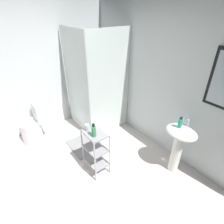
% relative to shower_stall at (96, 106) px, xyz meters
% --- Properties ---
extents(ground_plane, '(4.20, 4.20, 0.02)m').
position_rel_shower_stall_xyz_m(ground_plane, '(1.19, -1.23, -0.47)').
color(ground_plane, silver).
extents(wall_back, '(4.20, 0.14, 2.50)m').
position_rel_shower_stall_xyz_m(wall_back, '(1.21, 0.62, 0.79)').
color(wall_back, silver).
rests_on(wall_back, ground_plane).
extents(wall_left, '(0.10, 4.20, 2.50)m').
position_rel_shower_stall_xyz_m(wall_left, '(-0.66, -1.23, 0.79)').
color(wall_left, silver).
rests_on(wall_left, ground_plane).
extents(shower_stall, '(0.92, 0.92, 2.00)m').
position_rel_shower_stall_xyz_m(shower_stall, '(0.00, 0.00, 0.00)').
color(shower_stall, white).
rests_on(shower_stall, ground_plane).
extents(pedestal_sink, '(0.46, 0.37, 0.81)m').
position_rel_shower_stall_xyz_m(pedestal_sink, '(1.81, 0.29, 0.12)').
color(pedestal_sink, white).
rests_on(pedestal_sink, ground_plane).
extents(sink_faucet, '(0.03, 0.03, 0.10)m').
position_rel_shower_stall_xyz_m(sink_faucet, '(1.81, 0.41, 0.40)').
color(sink_faucet, silver).
rests_on(sink_faucet, pedestal_sink).
extents(toilet, '(0.37, 0.49, 0.76)m').
position_rel_shower_stall_xyz_m(toilet, '(-0.29, -1.24, -0.15)').
color(toilet, white).
rests_on(toilet, ground_plane).
extents(storage_cart, '(0.38, 0.28, 0.74)m').
position_rel_shower_stall_xyz_m(storage_cart, '(1.08, -0.70, -0.03)').
color(storage_cart, silver).
rests_on(storage_cart, ground_plane).
extents(hand_soap_bottle, '(0.06, 0.06, 0.17)m').
position_rel_shower_stall_xyz_m(hand_soap_bottle, '(1.76, 0.28, 0.42)').
color(hand_soap_bottle, '#2DBC99').
rests_on(hand_soap_bottle, pedestal_sink).
extents(body_wash_bottle_green, '(0.06, 0.06, 0.20)m').
position_rel_shower_stall_xyz_m(body_wash_bottle_green, '(1.13, -0.75, 0.36)').
color(body_wash_bottle_green, '#3A9D5E').
rests_on(body_wash_bottle_green, storage_cart).
extents(rinse_cup, '(0.07, 0.07, 0.10)m').
position_rel_shower_stall_xyz_m(rinse_cup, '(0.96, -0.75, 0.33)').
color(rinse_cup, silver).
rests_on(rinse_cup, storage_cart).
extents(bath_mat, '(0.60, 0.40, 0.02)m').
position_rel_shower_stall_xyz_m(bath_mat, '(0.44, -0.63, -0.45)').
color(bath_mat, gray).
rests_on(bath_mat, ground_plane).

